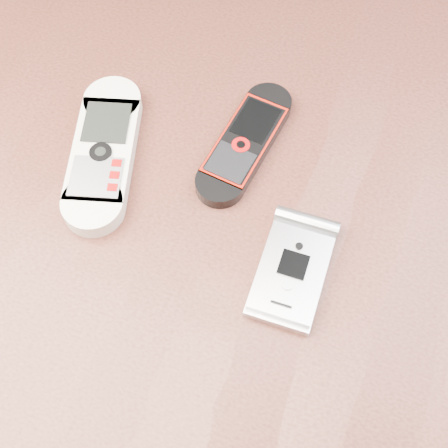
% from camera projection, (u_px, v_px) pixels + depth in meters
% --- Properties ---
extents(ground, '(4.00, 4.00, 0.00)m').
position_uv_depth(ground, '(222.00, 403.00, 1.24)').
color(ground, '#472B19').
rests_on(ground, ground).
extents(table, '(1.20, 0.80, 0.75)m').
position_uv_depth(table, '(220.00, 273.00, 0.67)').
color(table, black).
rests_on(table, ground).
extents(nokia_white, '(0.11, 0.19, 0.02)m').
position_uv_depth(nokia_white, '(103.00, 152.00, 0.61)').
color(nokia_white, white).
rests_on(nokia_white, table).
extents(nokia_black_red, '(0.07, 0.16, 0.02)m').
position_uv_depth(nokia_black_red, '(245.00, 142.00, 0.62)').
color(nokia_black_red, black).
rests_on(nokia_black_red, table).
extents(motorola_razr, '(0.06, 0.12, 0.02)m').
position_uv_depth(motorola_razr, '(292.00, 271.00, 0.55)').
color(motorola_razr, silver).
rests_on(motorola_razr, table).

